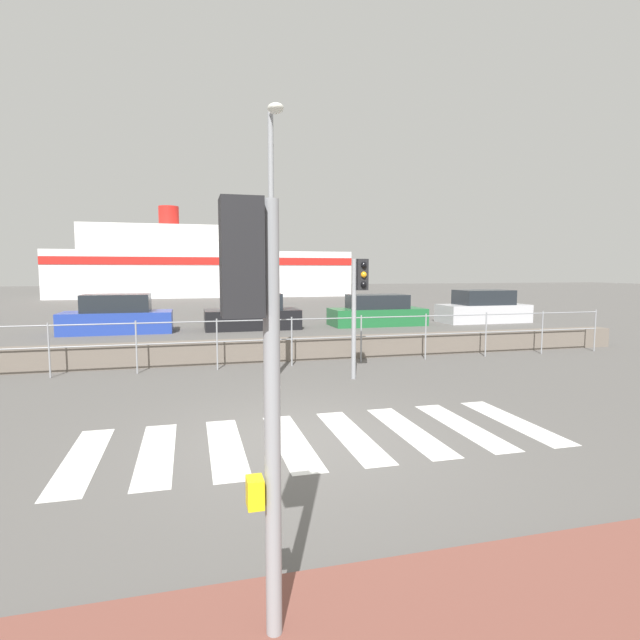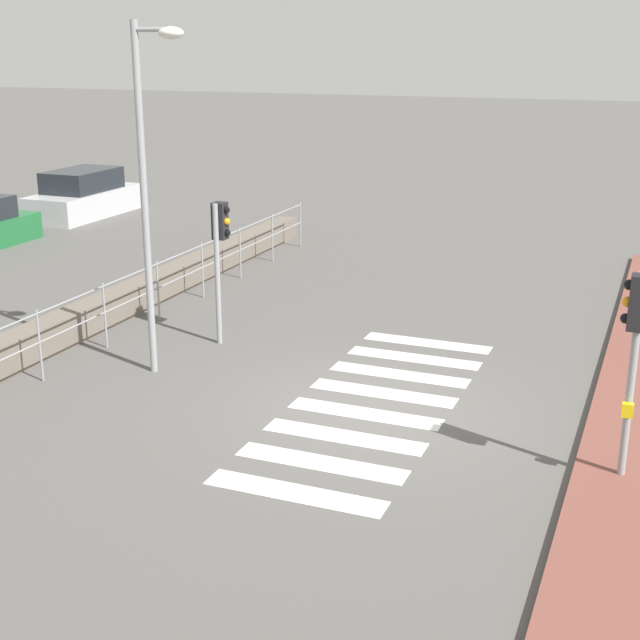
# 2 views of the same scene
# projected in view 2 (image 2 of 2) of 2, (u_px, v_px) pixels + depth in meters

# --- Properties ---
(ground_plane) EXTENTS (160.00, 160.00, 0.00)m
(ground_plane) POSITION_uv_depth(u_px,v_px,m) (369.00, 409.00, 13.81)
(ground_plane) COLOR #565451
(crosswalk) EXTENTS (6.75, 2.40, 0.01)m
(crosswalk) POSITION_uv_depth(u_px,v_px,m) (374.00, 403.00, 14.02)
(crosswalk) COLOR silver
(crosswalk) RESTS_ON ground_plane
(seawall) EXTENTS (22.47, 0.55, 0.58)m
(seawall) POSITION_uv_depth(u_px,v_px,m) (35.00, 342.00, 15.97)
(seawall) COLOR #6B6056
(seawall) RESTS_ON ground_plane
(harbor_fence) EXTENTS (20.26, 0.04, 1.24)m
(harbor_fence) POSITION_uv_depth(u_px,v_px,m) (73.00, 320.00, 15.50)
(harbor_fence) COLOR gray
(harbor_fence) RESTS_ON ground_plane
(traffic_light_near) EXTENTS (0.34, 0.32, 2.80)m
(traffic_light_near) POSITION_uv_depth(u_px,v_px,m) (635.00, 336.00, 10.82)
(traffic_light_near) COLOR gray
(traffic_light_near) RESTS_ON ground_plane
(traffic_light_far) EXTENTS (0.34, 0.32, 2.65)m
(traffic_light_far) POSITION_uv_depth(u_px,v_px,m) (220.00, 241.00, 16.33)
(traffic_light_far) COLOR gray
(traffic_light_far) RESTS_ON ground_plane
(streetlamp) EXTENTS (0.32, 0.92, 5.77)m
(streetlamp) POSITION_uv_depth(u_px,v_px,m) (150.00, 163.00, 14.27)
(streetlamp) COLOR gray
(streetlamp) RESTS_ON ground_plane
(parked_car_silver) EXTENTS (4.09, 1.80, 1.50)m
(parked_car_silver) POSITION_uv_depth(u_px,v_px,m) (83.00, 196.00, 28.90)
(parked_car_silver) COLOR #BCBCC1
(parked_car_silver) RESTS_ON ground_plane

